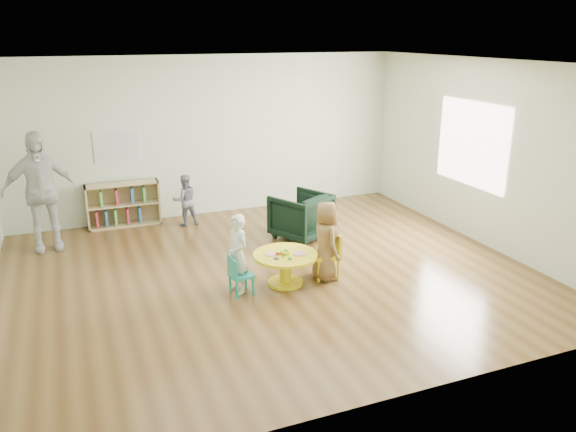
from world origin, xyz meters
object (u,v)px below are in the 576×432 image
Objects in this scene: kid_chair_right at (330,254)px; toddler at (185,200)px; armchair at (301,216)px; child_right at (326,241)px; bookshelf at (123,205)px; kid_chair_left at (239,274)px; adult_caretaker at (40,192)px; activity_table at (285,263)px; child_left at (237,254)px.

kid_chair_right is 0.71× the size of toddler.
toddler is (-1.34, 2.85, 0.11)m from kid_chair_right.
armchair reaches higher than kid_chair_right.
toddler is at bearing -66.79° from armchair.
child_right is at bearing 111.71° from toddler.
child_right is 3.15m from toddler.
bookshelf is at bearing -60.58° from armchair.
kid_chair_left is 0.28× the size of adult_caretaker.
toddler reaches higher than kid_chair_left.
activity_table is 1.65× the size of kid_chair_left.
activity_table is 0.95× the size of toddler.
child_right is (2.26, -3.27, 0.17)m from bookshelf.
child_left reaches higher than armchair.
kid_chair_left is at bearing 104.04° from kid_chair_right.
armchair is 2.06m from toddler.
kid_chair_right is (1.30, 0.06, 0.06)m from kid_chair_left.
bookshelf is (-1.70, 3.23, 0.07)m from activity_table.
kid_chair_left is (-0.66, -0.07, -0.02)m from activity_table.
kid_chair_left is at bearing 88.97° from toddler.
armchair is 0.75× the size of child_right.
toddler is at bearing 36.65° from kid_chair_right.
child_right is at bearing -4.39° from activity_table.
bookshelf reaches higher than activity_table.
adult_caretaker is at bearing -41.83° from armchair.
toddler is (-1.58, 1.31, 0.08)m from armchair.
child_left is at bearing 17.93° from armchair.
child_right is at bearing -41.20° from adult_caretaker.
child_left is at bearing 161.83° from kid_chair_left.
adult_caretaker is (-2.21, -0.32, 0.46)m from toddler.
activity_table is at bearing 73.31° from child_left.
kid_chair_right is at bearing 54.15° from armchair.
child_left is 2.83m from toddler.
adult_caretaker reaches higher than armchair.
activity_table is 0.46× the size of adult_caretaker.
activity_table is 0.67m from kid_chair_left.
child_right is at bearing 51.45° from armchair.
toddler is at bearing 23.84° from child_right.
kid_chair_right is at bearing 85.82° from kid_chair_left.
toddler is at bearing 174.15° from kid_chair_left.
kid_chair_right is at bearing 72.95° from child_left.
child_left reaches higher than toddler.
child_right reaches higher than activity_table.
child_left is at bearing 179.35° from activity_table.
armchair is 1.61m from child_right.
kid_chair_left is 2.22m from armchair.
kid_chair_left is 0.57× the size of toddler.
child_right is at bearing 71.58° from child_left.
activity_table is 0.64m from kid_chair_right.
armchair is 0.44× the size of adult_caretaker.
armchair is at bearing -11.29° from child_right.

